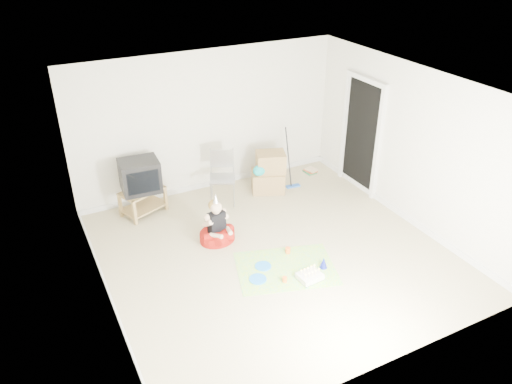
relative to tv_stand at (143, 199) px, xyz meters
name	(u,v)px	position (x,y,z in m)	size (l,w,h in m)	color
ground	(274,253)	(1.44, -2.07, -0.27)	(5.00, 5.00, 0.00)	tan
doorway_recess	(362,137)	(3.92, -0.87, 0.76)	(0.02, 0.90, 2.05)	black
tv_stand	(143,199)	(0.00, 0.00, 0.00)	(0.84, 0.70, 0.45)	olive
crt_tv	(140,176)	(0.00, 0.00, 0.46)	(0.64, 0.53, 0.55)	black
folding_chair	(222,179)	(1.38, -0.27, 0.21)	(0.58, 0.57, 0.98)	#939398
cardboard_boxes	(269,173)	(2.33, -0.25, 0.10)	(0.74, 0.65, 0.76)	olive
floor_mop	(293,175)	(2.81, -0.35, -0.01)	(0.28, 0.37, 1.11)	blue
book_pile	(310,171)	(3.45, 0.03, -0.23)	(0.22, 0.26, 0.08)	#267446
seated_woman	(217,230)	(0.81, -1.36, -0.09)	(0.68, 0.68, 0.84)	maroon
party_mat	(286,268)	(1.41, -2.50, -0.27)	(1.43, 1.04, 0.01)	#E53077
birthday_cake	(310,277)	(1.59, -2.87, -0.22)	(0.35, 0.29, 0.15)	silver
blue_plate_near	(263,266)	(1.13, -2.31, -0.26)	(0.24, 0.24, 0.01)	#1C7BE3
blue_plate_far	(258,279)	(0.92, -2.55, -0.26)	(0.25, 0.25, 0.01)	#1C7BE3
orange_cup_near	(288,250)	(1.63, -2.18, -0.22)	(0.08, 0.08, 0.09)	orange
orange_cup_far	(285,279)	(1.24, -2.76, -0.22)	(0.07, 0.07, 0.08)	orange
blue_party_hat	(324,263)	(1.91, -2.74, -0.18)	(0.12, 0.12, 0.17)	#1924B5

